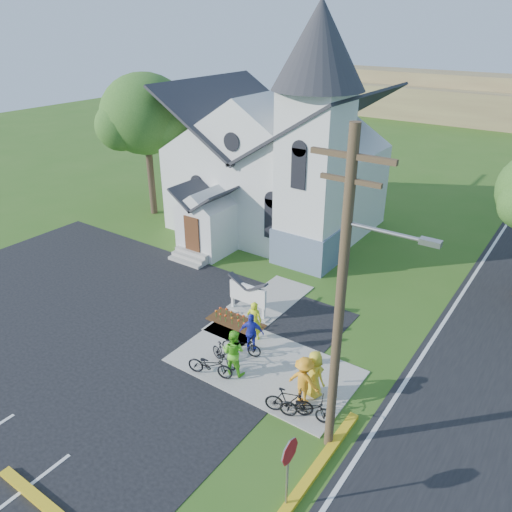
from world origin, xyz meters
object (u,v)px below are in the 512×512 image
Objects in this scene: stop_sign at (289,460)px; cyclist_2 at (252,333)px; cyclist_1 at (233,352)px; cyclist_4 at (314,374)px; bike_3 at (289,401)px; bike_0 at (210,365)px; bike_1 at (224,355)px; church_sign at (248,294)px; bike_4 at (307,408)px; bike_2 at (241,345)px; utility_pole at (343,296)px; cyclist_0 at (254,320)px; cyclist_3 at (304,381)px.

stop_sign is 7.23m from cyclist_2.
cyclist_1 is 1.03× the size of cyclist_4.
cyclist_1 is at bearing 56.44° from bike_3.
stop_sign reaches higher than bike_0.
cyclist_2 reaches higher than bike_1.
cyclist_1 is (1.98, -3.68, -0.05)m from church_sign.
bike_2 is at bearing 47.93° from bike_4.
bike_0 is at bearing 57.61° from cyclist_2.
church_sign is at bearing 27.43° from bike_3.
cyclist_2 is (-4.90, 5.24, -0.90)m from stop_sign.
bike_2 is at bearing 157.37° from utility_pole.
cyclist_4 is at bearing 110.10° from stop_sign.
bike_2 is 0.90× the size of bike_4.
cyclist_2 is 3.42m from cyclist_4.
church_sign is 1.21× the size of bike_4.
cyclist_0 is 1.28m from bike_2.
bike_0 is (1.37, -4.31, -0.51)m from church_sign.
bike_3 is at bearing 78.73° from bike_4.
bike_4 is (0.62, 0.09, -0.02)m from bike_3.
cyclist_0 is 4.98m from bike_4.
cyclist_4 is (5.04, -3.04, -0.07)m from church_sign.
stop_sign is at bearing 110.26° from cyclist_2.
stop_sign is at bearing 113.81° from cyclist_3.
bike_2 is 4.21m from bike_4.
utility_pole is at bearing 158.06° from cyclist_1.
cyclist_1 reaches higher than bike_0.
bike_2 is at bearing 16.26° from cyclist_4.
cyclist_0 is (-5.28, 5.98, -0.86)m from stop_sign.
bike_1 is at bearing 143.52° from stop_sign.
stop_sign is (6.63, -7.40, 0.75)m from church_sign.
cyclist_4 reaches higher than church_sign.
cyclist_1 reaches higher than bike_3.
church_sign reaches higher than bike_4.
bike_4 is at bearing 127.75° from cyclist_2.
cyclist_2 is at bearing 133.07° from stop_sign.
stop_sign is at bearing -110.16° from bike_1.
stop_sign is at bearing -88.51° from utility_pole.
bike_0 is 0.98× the size of cyclist_3.
bike_0 is at bearing 157.40° from bike_2.
stop_sign reaches higher than cyclist_0.
cyclist_0 is 4.17m from cyclist_3.
cyclist_3 reaches higher than bike_3.
cyclist_2 is at bearing -90.10° from cyclist_1.
stop_sign is at bearing 131.96° from cyclist_1.
bike_2 is 0.98× the size of bike_3.
cyclist_2 reaches higher than church_sign.
bike_4 is (3.45, -0.57, -0.45)m from cyclist_1.
utility_pole reaches higher than church_sign.
cyclist_2 is at bearing 101.35° from cyclist_0.
utility_pole is 6.12× the size of bike_2.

